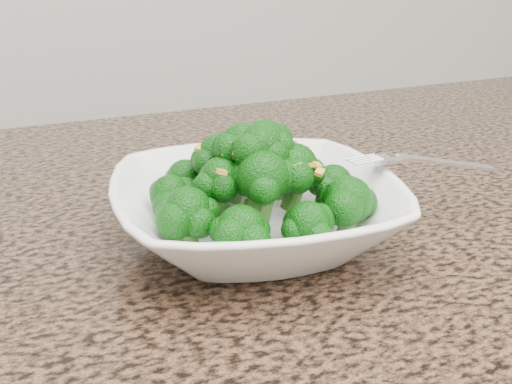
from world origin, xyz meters
name	(u,v)px	position (x,y,z in m)	size (l,w,h in m)	color
granite_counter	(246,268)	(0.00, 0.30, 0.89)	(1.64, 1.04, 0.03)	brown
bowl	(256,212)	(0.02, 0.31, 0.93)	(0.25, 0.25, 0.06)	white
broccoli_pile	(256,138)	(0.02, 0.31, 1.00)	(0.22, 0.22, 0.07)	#0A5109
garlic_topping	(256,91)	(0.02, 0.31, 1.04)	(0.13, 0.13, 0.01)	gold
fork	(402,160)	(0.15, 0.29, 0.97)	(0.18, 0.03, 0.01)	silver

